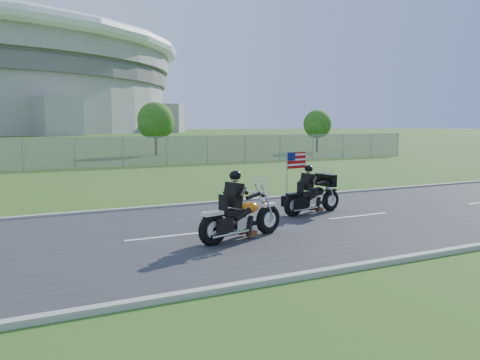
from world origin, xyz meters
name	(u,v)px	position (x,y,z in m)	size (l,w,h in m)	color
ground	(240,230)	(0.00, 0.00, 0.00)	(420.00, 420.00, 0.00)	#375119
road	(240,229)	(0.00, 0.00, 0.02)	(120.00, 8.00, 0.04)	#28282B
curb_north	(190,205)	(0.00, 4.05, 0.05)	(120.00, 0.18, 0.12)	#9E9B93
curb_south	(332,271)	(0.00, -4.05, 0.05)	(120.00, 0.18, 0.12)	#9E9B93
fence	(23,154)	(-5.00, 20.00, 1.00)	(60.00, 0.03, 2.00)	gray
tree_fence_near	(156,122)	(6.04, 30.04, 2.97)	(3.52, 3.28, 4.75)	#382316
tree_fence_far	(317,126)	(22.04, 28.03, 2.64)	(3.08, 2.87, 4.20)	#382316
motorcycle_lead	(240,218)	(-0.48, -1.01, 0.55)	(2.55, 1.09, 1.75)	black
motorcycle_follow	(312,197)	(2.99, 1.00, 0.54)	(2.34, 0.94, 1.96)	black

